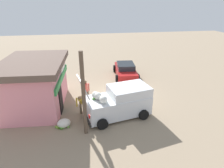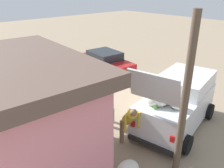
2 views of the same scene
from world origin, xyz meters
name	(u,v)px [view 1 (image 1 of 2)]	position (x,y,z in m)	size (l,w,h in m)	color
ground_plane	(119,94)	(0.00, 0.00, 0.00)	(60.00, 60.00, 0.00)	gray
storefront_bar	(36,84)	(-0.85, 5.75, 1.66)	(5.63, 4.19, 3.23)	pink
delivery_van	(119,102)	(-2.88, 0.54, 0.95)	(2.75, 4.45, 2.82)	silver
parked_sedan	(126,70)	(3.60, -1.37, 0.61)	(4.20, 2.43, 1.28)	maroon
vendor_standing	(85,90)	(-0.83, 2.55, 0.96)	(0.34, 0.57, 1.66)	#726047
customer_bending	(82,102)	(-2.54, 2.83, 0.92)	(0.74, 0.64, 1.53)	#726047
unloaded_banana_pile	(64,123)	(-3.57, 3.91, 0.23)	(0.70, 0.94, 0.49)	silver
paint_bucket	(84,87)	(1.34, 2.61, 0.18)	(0.28, 0.28, 0.36)	silver
utility_pole	(84,96)	(-4.32, 2.67, 2.29)	(0.20, 0.20, 4.57)	brown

